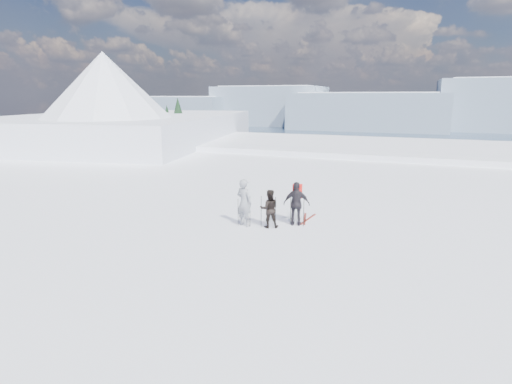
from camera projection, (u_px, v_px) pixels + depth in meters
lake_basin at (360, 210)px, 41.86m from camera, size 820.00×820.00×71.62m
far_mountain_range at (437, 108)px, 417.62m from camera, size 770.00×110.00×53.00m
near_ridge at (143, 167)px, 49.75m from camera, size 31.37×35.68×25.62m
skier_grey at (244, 203)px, 16.22m from camera, size 0.82×0.67×1.96m
skier_dark at (269, 209)px, 16.05m from camera, size 0.93×0.84×1.57m
skier_pack at (297, 204)px, 16.27m from camera, size 1.13×0.63×1.82m
backpack at (298, 174)px, 16.23m from camera, size 0.42×0.29×0.56m
ski_poles at (270, 212)px, 16.18m from camera, size 2.57×0.86×1.31m
skis_loose at (306, 219)px, 17.27m from camera, size 0.53×1.70×0.03m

